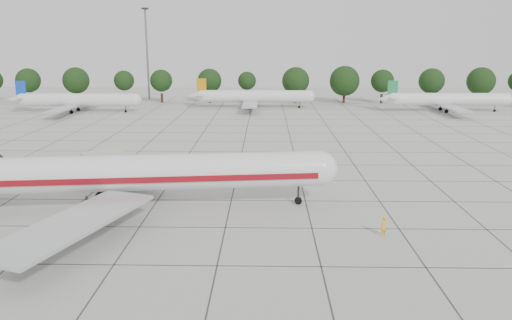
# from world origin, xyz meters

# --- Properties ---
(ground) EXTENTS (260.00, 260.00, 0.00)m
(ground) POSITION_xyz_m (0.00, 0.00, 0.00)
(ground) COLOR beige
(ground) RESTS_ON ground
(apron_joints) EXTENTS (170.00, 170.00, 0.02)m
(apron_joints) POSITION_xyz_m (0.00, 15.00, 0.01)
(apron_joints) COLOR #383838
(apron_joints) RESTS_ON ground
(main_airliner) EXTENTS (46.98, 36.77, 11.04)m
(main_airliner) POSITION_xyz_m (-12.98, -3.43, 3.90)
(main_airliner) COLOR silver
(main_airliner) RESTS_ON ground
(ground_crew) EXTENTS (0.79, 0.76, 1.81)m
(ground_crew) POSITION_xyz_m (14.14, -9.65, 0.91)
(ground_crew) COLOR yellow
(ground_crew) RESTS_ON ground
(bg_airliner_b) EXTENTS (28.24, 27.20, 7.40)m
(bg_airliner_b) POSITION_xyz_m (-41.07, 65.91, 2.91)
(bg_airliner_b) COLOR silver
(bg_airliner_b) RESTS_ON ground
(bg_airliner_c) EXTENTS (28.24, 27.20, 7.40)m
(bg_airliner_c) POSITION_xyz_m (0.68, 74.48, 2.91)
(bg_airliner_c) COLOR silver
(bg_airliner_c) RESTS_ON ground
(bg_airliner_d) EXTENTS (28.24, 27.20, 7.40)m
(bg_airliner_d) POSITION_xyz_m (47.14, 68.83, 2.91)
(bg_airliner_d) COLOR silver
(bg_airliner_d) RESTS_ON ground
(tree_line) EXTENTS (249.86, 8.44, 10.22)m
(tree_line) POSITION_xyz_m (-11.68, 85.00, 5.98)
(tree_line) COLOR #332114
(tree_line) RESTS_ON ground
(floodlight_mast) EXTENTS (1.60, 1.60, 25.45)m
(floodlight_mast) POSITION_xyz_m (-30.00, 92.00, 14.28)
(floodlight_mast) COLOR slate
(floodlight_mast) RESTS_ON ground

